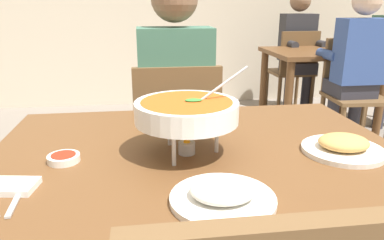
{
  "coord_description": "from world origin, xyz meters",
  "views": [
    {
      "loc": [
        -0.16,
        -1.02,
        1.18
      ],
      "look_at": [
        0.0,
        0.15,
        0.8
      ],
      "focal_mm": 34.34,
      "sensor_mm": 36.0,
      "label": 1
    }
  ],
  "objects_px": {
    "appetizer_plate": "(343,146)",
    "chair_bg_left": "(352,87)",
    "patron_bg_left": "(356,60)",
    "chair_diner_main": "(176,138)",
    "chair_bg_right": "(383,76)",
    "dining_table_main": "(198,182)",
    "curry_bowl": "(187,112)",
    "patron_bg_middle": "(298,45)",
    "diner_main": "(175,92)",
    "rice_plate": "(223,194)",
    "sauce_dish": "(64,158)",
    "dining_table_far": "(321,65)",
    "chair_bg_middle": "(294,67)"
  },
  "relations": [
    {
      "from": "appetizer_plate",
      "to": "chair_bg_left",
      "type": "height_order",
      "value": "chair_bg_left"
    },
    {
      "from": "patron_bg_left",
      "to": "appetizer_plate",
      "type": "bearing_deg",
      "value": -121.96
    },
    {
      "from": "chair_diner_main",
      "to": "chair_bg_right",
      "type": "xyz_separation_m",
      "value": [
        2.13,
        1.43,
        0.0
      ]
    },
    {
      "from": "dining_table_main",
      "to": "curry_bowl",
      "type": "xyz_separation_m",
      "value": [
        -0.04,
        -0.02,
        0.24
      ]
    },
    {
      "from": "curry_bowl",
      "to": "chair_bg_right",
      "type": "height_order",
      "value": "curry_bowl"
    },
    {
      "from": "chair_bg_right",
      "to": "patron_bg_middle",
      "type": "height_order",
      "value": "patron_bg_middle"
    },
    {
      "from": "dining_table_main",
      "to": "diner_main",
      "type": "distance_m",
      "value": 0.79
    },
    {
      "from": "rice_plate",
      "to": "patron_bg_middle",
      "type": "relative_size",
      "value": 0.18
    },
    {
      "from": "rice_plate",
      "to": "appetizer_plate",
      "type": "distance_m",
      "value": 0.48
    },
    {
      "from": "dining_table_main",
      "to": "diner_main",
      "type": "height_order",
      "value": "diner_main"
    },
    {
      "from": "rice_plate",
      "to": "chair_bg_left",
      "type": "relative_size",
      "value": 0.27
    },
    {
      "from": "dining_table_main",
      "to": "patron_bg_left",
      "type": "height_order",
      "value": "patron_bg_left"
    },
    {
      "from": "diner_main",
      "to": "chair_bg_right",
      "type": "distance_m",
      "value": 2.56
    },
    {
      "from": "sauce_dish",
      "to": "patron_bg_left",
      "type": "distance_m",
      "value": 2.58
    },
    {
      "from": "diner_main",
      "to": "dining_table_far",
      "type": "relative_size",
      "value": 1.31
    },
    {
      "from": "chair_bg_left",
      "to": "dining_table_main",
      "type": "bearing_deg",
      "value": -131.44
    },
    {
      "from": "chair_diner_main",
      "to": "chair_bg_left",
      "type": "relative_size",
      "value": 1.0
    },
    {
      "from": "rice_plate",
      "to": "chair_bg_right",
      "type": "xyz_separation_m",
      "value": [
        2.13,
        2.49,
        -0.26
      ]
    },
    {
      "from": "rice_plate",
      "to": "patron_bg_left",
      "type": "distance_m",
      "value": 2.52
    },
    {
      "from": "chair_bg_middle",
      "to": "chair_diner_main",
      "type": "bearing_deg",
      "value": -126.17
    },
    {
      "from": "chair_bg_right",
      "to": "patron_bg_left",
      "type": "distance_m",
      "value": 0.81
    },
    {
      "from": "curry_bowl",
      "to": "chair_bg_left",
      "type": "distance_m",
      "value": 2.45
    },
    {
      "from": "chair_diner_main",
      "to": "rice_plate",
      "type": "xyz_separation_m",
      "value": [
        0.01,
        -1.06,
        0.26
      ]
    },
    {
      "from": "curry_bowl",
      "to": "chair_bg_right",
      "type": "relative_size",
      "value": 0.37
    },
    {
      "from": "dining_table_main",
      "to": "patron_bg_left",
      "type": "bearing_deg",
      "value": 47.95
    },
    {
      "from": "sauce_dish",
      "to": "patron_bg_middle",
      "type": "height_order",
      "value": "patron_bg_middle"
    },
    {
      "from": "dining_table_main",
      "to": "diner_main",
      "type": "xyz_separation_m",
      "value": [
        0.0,
        0.79,
        0.1
      ]
    },
    {
      "from": "dining_table_main",
      "to": "patron_bg_left",
      "type": "xyz_separation_m",
      "value": [
        1.53,
        1.7,
        0.1
      ]
    },
    {
      "from": "chair_bg_right",
      "to": "patron_bg_left",
      "type": "xyz_separation_m",
      "value": [
        -0.6,
        -0.49,
        0.24
      ]
    },
    {
      "from": "appetizer_plate",
      "to": "chair_bg_right",
      "type": "relative_size",
      "value": 0.27
    },
    {
      "from": "curry_bowl",
      "to": "rice_plate",
      "type": "distance_m",
      "value": 0.31
    },
    {
      "from": "dining_table_far",
      "to": "chair_bg_left",
      "type": "xyz_separation_m",
      "value": [
        0.04,
        -0.49,
        -0.11
      ]
    },
    {
      "from": "dining_table_main",
      "to": "chair_bg_middle",
      "type": "xyz_separation_m",
      "value": [
        1.49,
        2.79,
        -0.13
      ]
    },
    {
      "from": "sauce_dish",
      "to": "dining_table_far",
      "type": "distance_m",
      "value": 3.01
    },
    {
      "from": "curry_bowl",
      "to": "patron_bg_middle",
      "type": "distance_m",
      "value": 3.26
    },
    {
      "from": "chair_diner_main",
      "to": "patron_bg_left",
      "type": "relative_size",
      "value": 0.69
    },
    {
      "from": "dining_table_main",
      "to": "curry_bowl",
      "type": "bearing_deg",
      "value": -154.64
    },
    {
      "from": "appetizer_plate",
      "to": "patron_bg_left",
      "type": "bearing_deg",
      "value": 58.04
    },
    {
      "from": "sauce_dish",
      "to": "patron_bg_middle",
      "type": "xyz_separation_m",
      "value": [
        1.92,
        2.86,
        -0.02
      ]
    },
    {
      "from": "dining_table_main",
      "to": "diner_main",
      "type": "relative_size",
      "value": 0.96
    },
    {
      "from": "dining_table_main",
      "to": "chair_bg_right",
      "type": "distance_m",
      "value": 3.06
    },
    {
      "from": "dining_table_main",
      "to": "appetizer_plate",
      "type": "height_order",
      "value": "appetizer_plate"
    },
    {
      "from": "diner_main",
      "to": "chair_bg_right",
      "type": "relative_size",
      "value": 1.46
    },
    {
      "from": "rice_plate",
      "to": "chair_bg_right",
      "type": "bearing_deg",
      "value": 49.54
    },
    {
      "from": "dining_table_far",
      "to": "patron_bg_middle",
      "type": "bearing_deg",
      "value": 90.18
    },
    {
      "from": "rice_plate",
      "to": "dining_table_far",
      "type": "xyz_separation_m",
      "value": [
        1.53,
        2.59,
        -0.15
      ]
    },
    {
      "from": "dining_table_main",
      "to": "patron_bg_left",
      "type": "distance_m",
      "value": 2.29
    },
    {
      "from": "diner_main",
      "to": "patron_bg_left",
      "type": "relative_size",
      "value": 1.0
    },
    {
      "from": "dining_table_far",
      "to": "chair_bg_middle",
      "type": "xyz_separation_m",
      "value": [
        -0.04,
        0.51,
        -0.11
      ]
    },
    {
      "from": "chair_diner_main",
      "to": "curry_bowl",
      "type": "bearing_deg",
      "value": -92.84
    }
  ]
}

